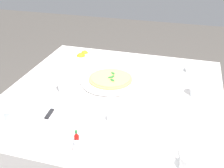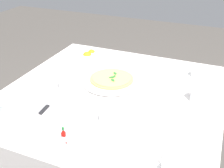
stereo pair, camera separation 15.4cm
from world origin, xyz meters
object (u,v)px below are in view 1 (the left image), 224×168
(coffee_cup_far_left, at_px, (115,117))
(dinner_knife, at_px, (53,108))
(citrus_bowl, at_px, (82,57))
(hot_sauce_bottle, at_px, (77,140))
(water_glass_near_right, at_px, (65,84))
(coffee_cup_left_edge, at_px, (190,164))
(pepper_shaker, at_px, (77,147))
(pizza_plate, at_px, (111,81))
(napkin_folded, at_px, (53,111))
(menu_card, at_px, (130,132))
(salt_shaker, at_px, (77,137))
(water_glass_near_left, at_px, (13,121))
(pizza, at_px, (111,78))
(coffee_cup_far_right, at_px, (192,68))
(water_glass_right_edge, at_px, (198,88))

(coffee_cup_far_left, xyz_separation_m, dinner_knife, (-0.01, 0.31, -0.00))
(citrus_bowl, distance_m, hot_sauce_bottle, 0.87)
(coffee_cup_far_left, relative_size, water_glass_near_right, 1.25)
(coffee_cup_left_edge, relative_size, citrus_bowl, 0.87)
(pepper_shaker, bearing_deg, pizza_plate, 3.46)
(water_glass_near_right, xyz_separation_m, napkin_folded, (-0.21, -0.03, -0.04))
(coffee_cup_far_left, distance_m, menu_card, 0.13)
(napkin_folded, relative_size, citrus_bowl, 1.50)
(water_glass_near_right, distance_m, menu_card, 0.52)
(hot_sauce_bottle, bearing_deg, salt_shaker, 19.65)
(dinner_knife, relative_size, hot_sauce_bottle, 2.36)
(pepper_shaker, bearing_deg, water_glass_near_right, 29.80)
(water_glass_near_left, relative_size, pepper_shaker, 1.93)
(pizza_plate, xyz_separation_m, salt_shaker, (-0.54, -0.02, 0.01))
(coffee_cup_far_left, bearing_deg, hot_sauce_bottle, 154.10)
(citrus_bowl, height_order, pepper_shaker, citrus_bowl)
(coffee_cup_left_edge, bearing_deg, water_glass_near_left, 87.77)
(pizza, height_order, salt_shaker, salt_shaker)
(coffee_cup_far_left, height_order, dinner_knife, coffee_cup_far_left)
(coffee_cup_far_right, relative_size, coffee_cup_left_edge, 1.00)
(pizza, xyz_separation_m, pepper_shaker, (-0.60, -0.04, 0.00))
(pizza, height_order, coffee_cup_far_left, coffee_cup_far_left)
(water_glass_right_edge, relative_size, salt_shaker, 1.98)
(coffee_cup_left_edge, relative_size, water_glass_near_right, 1.25)
(coffee_cup_far_right, xyz_separation_m, hot_sauce_bottle, (-0.82, 0.42, 0.00))
(salt_shaker, bearing_deg, water_glass_near_right, 31.18)
(water_glass_near_left, bearing_deg, hot_sauce_bottle, -95.08)
(coffee_cup_far_right, relative_size, napkin_folded, 0.58)
(coffee_cup_far_left, distance_m, napkin_folded, 0.31)
(napkin_folded, height_order, hot_sauce_bottle, hot_sauce_bottle)
(coffee_cup_far_right, xyz_separation_m, napkin_folded, (-0.63, 0.63, -0.02))
(pizza_plate, bearing_deg, coffee_cup_left_edge, -140.58)
(coffee_cup_left_edge, relative_size, salt_shaker, 2.31)
(pizza, bearing_deg, dinner_knife, 154.38)
(coffee_cup_far_right, bearing_deg, water_glass_right_edge, -172.94)
(napkin_folded, bearing_deg, coffee_cup_far_left, -89.49)
(water_glass_near_left, bearing_deg, coffee_cup_far_left, -65.98)
(pizza_plate, distance_m, hot_sauce_bottle, 0.57)
(menu_card, bearing_deg, pepper_shaker, -115.27)
(coffee_cup_left_edge, height_order, menu_card, coffee_cup_left_edge)
(pizza_plate, height_order, coffee_cup_far_left, coffee_cup_far_left)
(salt_shaker, bearing_deg, coffee_cup_far_left, -31.61)
(salt_shaker, bearing_deg, citrus_bowl, 20.11)
(water_glass_near_left, height_order, salt_shaker, water_glass_near_left)
(water_glass_near_left, bearing_deg, water_glass_near_right, -11.07)
(pepper_shaker, height_order, menu_card, menu_card)
(menu_card, bearing_deg, citrus_bowl, 152.41)
(coffee_cup_far_left, xyz_separation_m, menu_card, (-0.10, -0.09, 0.00))
(pizza_plate, xyz_separation_m, water_glass_near_left, (-0.54, 0.28, 0.04))
(coffee_cup_far_left, relative_size, salt_shaker, 2.31)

